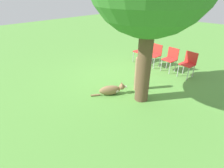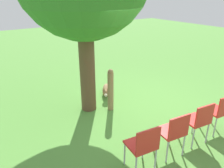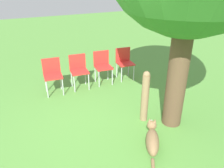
# 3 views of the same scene
# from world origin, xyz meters

# --- Properties ---
(ground_plane) EXTENTS (30.00, 30.00, 0.00)m
(ground_plane) POSITION_xyz_m (0.00, 0.00, 0.00)
(ground_plane) COLOR #56933D
(dog) EXTENTS (0.93, 0.68, 0.37)m
(dog) POSITION_xyz_m (0.87, 0.24, 0.15)
(dog) COLOR olive
(dog) RESTS_ON ground_plane
(fence_post) EXTENTS (0.15, 0.15, 1.09)m
(fence_post) POSITION_xyz_m (0.13, 0.58, 0.55)
(fence_post) COLOR #937551
(fence_post) RESTS_ON ground_plane
(red_chair_0) EXTENTS (0.47, 0.49, 0.89)m
(red_chair_0) POSITION_xyz_m (-1.96, -0.76, 0.53)
(red_chair_0) COLOR red
(red_chair_0) RESTS_ON ground_plane
(red_chair_1) EXTENTS (0.47, 0.49, 0.89)m
(red_chair_1) POSITION_xyz_m (-1.94, -0.07, 0.53)
(red_chair_1) COLOR red
(red_chair_1) RESTS_ON ground_plane
(red_chair_2) EXTENTS (0.47, 0.49, 0.89)m
(red_chair_2) POSITION_xyz_m (-1.93, 0.62, 0.53)
(red_chair_2) COLOR red
(red_chair_2) RESTS_ON ground_plane
(red_chair_3) EXTENTS (0.47, 0.49, 0.89)m
(red_chair_3) POSITION_xyz_m (-1.91, 1.30, 0.53)
(red_chair_3) COLOR red
(red_chair_3) RESTS_ON ground_plane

